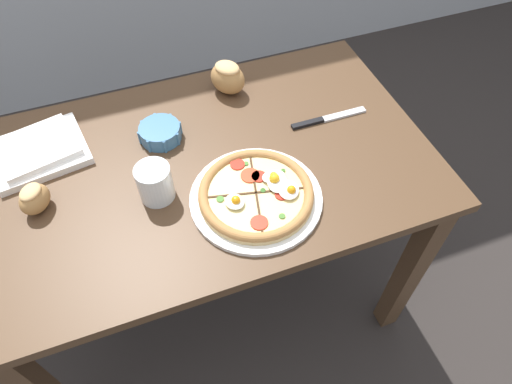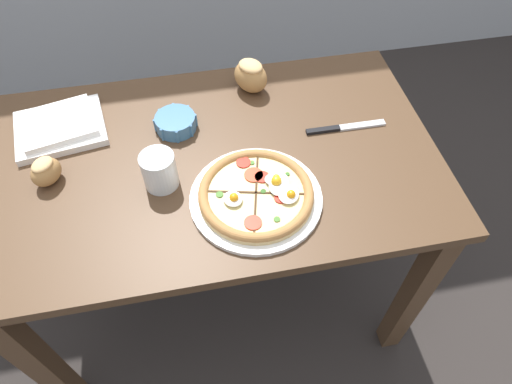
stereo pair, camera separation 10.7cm
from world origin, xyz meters
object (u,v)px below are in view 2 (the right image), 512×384
at_px(dining_table, 215,186).
at_px(knife_main, 345,127).
at_px(ramekin_bowl, 176,122).
at_px(water_glass, 160,172).
at_px(pizza, 257,195).
at_px(bread_piece_mid, 46,171).
at_px(napkin_folded, 60,127).
at_px(bread_piece_near, 251,75).

bearing_deg(dining_table, knife_main, 5.34).
relative_size(ramekin_bowl, water_glass, 1.24).
bearing_deg(pizza, knife_main, 34.49).
height_order(bread_piece_mid, water_glass, water_glass).
distance_m(pizza, bread_piece_mid, 0.51).
bearing_deg(napkin_folded, water_glass, -42.45).
bearing_deg(bread_piece_near, knife_main, -43.72).
xyz_separation_m(napkin_folded, bread_piece_mid, (-0.01, -0.18, 0.02)).
xyz_separation_m(pizza, water_glass, (-0.22, 0.09, 0.02)).
xyz_separation_m(bread_piece_near, bread_piece_mid, (-0.55, -0.25, -0.01)).
bearing_deg(bread_piece_mid, water_glass, -12.30).
distance_m(dining_table, pizza, 0.23).
bearing_deg(dining_table, bread_piece_near, 59.02).
xyz_separation_m(bread_piece_near, water_glass, (-0.28, -0.31, -0.01)).
relative_size(bread_piece_near, water_glass, 1.41).
bearing_deg(bread_piece_mid, napkin_folded, 85.71).
relative_size(pizza, bread_piece_mid, 3.21).
xyz_separation_m(ramekin_bowl, knife_main, (0.45, -0.09, -0.02)).
height_order(dining_table, knife_main, knife_main).
bearing_deg(bread_piece_near, ramekin_bowl, -151.63).
bearing_deg(water_glass, napkin_folded, 137.55).
height_order(napkin_folded, bread_piece_mid, bread_piece_mid).
distance_m(bread_piece_near, water_glass, 0.42).
bearing_deg(ramekin_bowl, bread_piece_mid, -158.31).
bearing_deg(pizza, napkin_folded, 145.25).
bearing_deg(napkin_folded, bread_piece_near, 7.94).
height_order(ramekin_bowl, water_glass, water_glass).
bearing_deg(dining_table, ramekin_bowl, 123.71).
bearing_deg(knife_main, dining_table, -174.32).
relative_size(bread_piece_mid, water_glass, 1.05).
bearing_deg(dining_table, napkin_folded, 156.32).
bearing_deg(napkin_folded, knife_main, -10.20).
xyz_separation_m(napkin_folded, bread_piece_near, (0.54, 0.08, 0.03)).
distance_m(napkin_folded, knife_main, 0.77).
distance_m(pizza, napkin_folded, 0.58).
xyz_separation_m(pizza, knife_main, (0.28, 0.19, -0.02)).
height_order(dining_table, water_glass, water_glass).
height_order(dining_table, pizza, pizza).
bearing_deg(dining_table, water_glass, -153.84).
height_order(pizza, napkin_folded, pizza).
distance_m(pizza, ramekin_bowl, 0.33).
distance_m(ramekin_bowl, bread_piece_near, 0.26).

